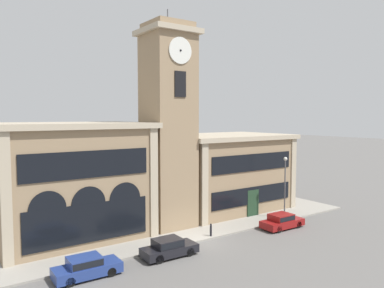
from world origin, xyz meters
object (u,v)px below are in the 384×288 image
at_px(parked_car_mid, 169,247).
at_px(parked_car_far, 282,221).
at_px(parked_car_near, 86,267).
at_px(street_lamp, 285,178).
at_px(bollard, 211,230).

xyz_separation_m(parked_car_mid, parked_car_far, (12.03, -0.00, -0.01)).
xyz_separation_m(parked_car_near, parked_car_mid, (6.10, 0.00, 0.00)).
height_order(street_lamp, bollard, street_lamp).
distance_m(parked_car_far, bollard, 7.10).
height_order(parked_car_near, bollard, parked_car_near).
bearing_deg(parked_car_far, parked_car_near, -178.89).
height_order(parked_car_mid, bollard, parked_car_mid).
distance_m(parked_car_near, street_lamp, 20.96).
bearing_deg(parked_car_far, parked_car_mid, -178.89).
height_order(parked_car_mid, parked_car_far, parked_car_mid).
relative_size(parked_car_far, street_lamp, 0.69).
height_order(parked_car_mid, street_lamp, street_lamp).
relative_size(parked_car_near, parked_car_far, 1.01).
relative_size(parked_car_far, bollard, 3.93).
distance_m(parked_car_far, street_lamp, 4.58).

